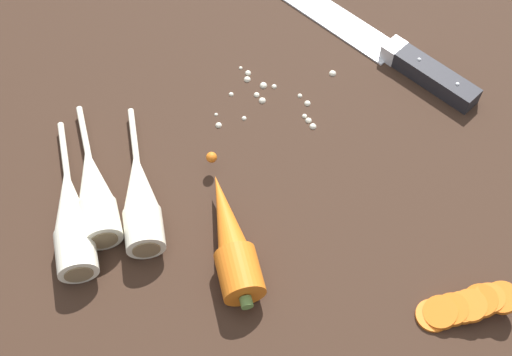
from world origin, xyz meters
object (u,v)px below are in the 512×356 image
Objects in this scene: parsnip_front at (95,191)px; parsnip_mid_right at (72,218)px; parsnip_mid_left at (140,198)px; chefs_knife at (357,30)px; carrot_slice_stack at (465,306)px; whole_carrot at (231,238)px.

parsnip_mid_right is (-1.68, -3.33, -0.00)cm from parsnip_front.
chefs_knife is at bearing 49.86° from parsnip_mid_left.
carrot_slice_stack is at bearing -15.09° from parsnip_front.
whole_carrot is at bearing -17.60° from parsnip_front.
parsnip_mid_right is 2.08× the size of carrot_slice_stack.
chefs_knife is 1.48× the size of parsnip_mid_left.
parsnip_mid_right is at bearing -134.48° from chefs_knife.
parsnip_front is 0.92× the size of parsnip_mid_right.
parsnip_mid_left is at bearing -5.98° from parsnip_front.
parsnip_mid_left is at bearing 23.00° from parsnip_mid_right.
chefs_knife is 39.51cm from parsnip_front.
parsnip_mid_right is (-6.63, -2.82, -0.00)cm from parsnip_mid_left.
chefs_knife is at bearing 43.88° from parsnip_front.
carrot_slice_stack is (22.89, -5.47, -0.92)cm from whole_carrot.
whole_carrot is 15.51cm from parsnip_front.
chefs_knife is 34.88cm from whole_carrot.
parsnip_mid_left is at bearing 157.03° from whole_carrot.
whole_carrot is 1.83× the size of carrot_slice_stack.
parsnip_mid_right is at bearing -116.82° from parsnip_front.
whole_carrot reaches higher than parsnip_mid_right.
parsnip_front reaches higher than carrot_slice_stack.
carrot_slice_stack is (39.36, -6.83, -0.80)cm from parsnip_mid_right.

